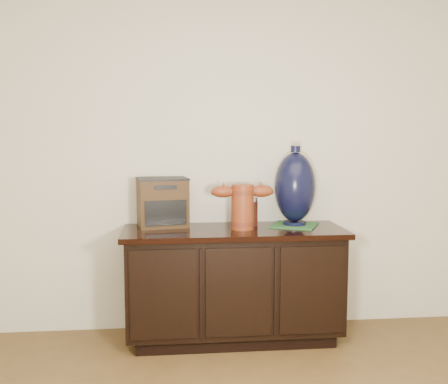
{
  "coord_description": "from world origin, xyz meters",
  "views": [
    {
      "loc": [
        -0.41,
        -1.16,
        1.38
      ],
      "look_at": [
        -0.07,
        2.18,
        1.01
      ],
      "focal_mm": 42.0,
      "sensor_mm": 36.0,
      "label": 1
    }
  ],
  "objects": [
    {
      "name": "terracotta_vessel",
      "position": [
        0.05,
        2.21,
        0.92
      ],
      "size": [
        0.41,
        0.15,
        0.29
      ],
      "rotation": [
        0.0,
        0.0,
        -0.0
      ],
      "color": "brown",
      "rests_on": "sideboard"
    },
    {
      "name": "tv_radio",
      "position": [
        -0.47,
        2.38,
        0.92
      ],
      "size": [
        0.37,
        0.32,
        0.33
      ],
      "rotation": [
        0.0,
        0.0,
        0.18
      ],
      "color": "#37220D",
      "rests_on": "sideboard"
    },
    {
      "name": "room",
      "position": [
        0.0,
        0.0,
        1.3
      ],
      "size": [
        5.0,
        5.0,
        5.0
      ],
      "color": "brown",
      "rests_on": "ground"
    },
    {
      "name": "spray_can",
      "position": [
        0.14,
        2.33,
        0.85
      ],
      "size": [
        0.07,
        0.07,
        0.2
      ],
      "color": "#54190E",
      "rests_on": "sideboard"
    },
    {
      "name": "green_mat",
      "position": [
        0.43,
        2.3,
        0.76
      ],
      "size": [
        0.38,
        0.38,
        0.01
      ],
      "primitive_type": "cube",
      "rotation": [
        0.0,
        0.0,
        -0.43
      ],
      "color": "#2A5D2C",
      "rests_on": "sideboard"
    },
    {
      "name": "sideboard",
      "position": [
        0.0,
        2.23,
        0.39
      ],
      "size": [
        1.46,
        0.56,
        0.75
      ],
      "color": "black",
      "rests_on": "ground"
    },
    {
      "name": "lamp_base",
      "position": [
        0.43,
        2.3,
        1.02
      ],
      "size": [
        0.37,
        0.37,
        0.54
      ],
      "rotation": [
        0.0,
        0.0,
        -0.43
      ],
      "color": "black",
      "rests_on": "green_mat"
    }
  ]
}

